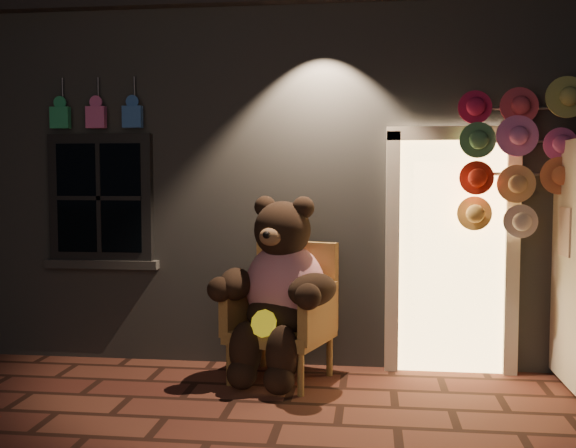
# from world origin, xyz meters

# --- Properties ---
(ground) EXTENTS (60.00, 60.00, 0.00)m
(ground) POSITION_xyz_m (0.00, 0.00, 0.00)
(ground) COLOR brown
(ground) RESTS_ON ground
(shop_building) EXTENTS (7.30, 5.95, 3.51)m
(shop_building) POSITION_xyz_m (0.00, 3.99, 1.74)
(shop_building) COLOR slate
(shop_building) RESTS_ON ground
(wicker_armchair) EXTENTS (0.98, 0.94, 1.17)m
(wicker_armchair) POSITION_xyz_m (-0.09, 1.08, 0.59)
(wicker_armchair) COLOR #A2823E
(wicker_armchair) RESTS_ON ground
(teddy_bear) EXTENTS (1.08, 1.00, 1.57)m
(teddy_bear) POSITION_xyz_m (-0.12, 0.94, 0.80)
(teddy_bear) COLOR #AC1230
(teddy_bear) RESTS_ON ground
(hat_rack) EXTENTS (1.44, 0.22, 2.54)m
(hat_rack) POSITION_xyz_m (2.02, 1.28, 1.94)
(hat_rack) COLOR #59595E
(hat_rack) RESTS_ON ground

